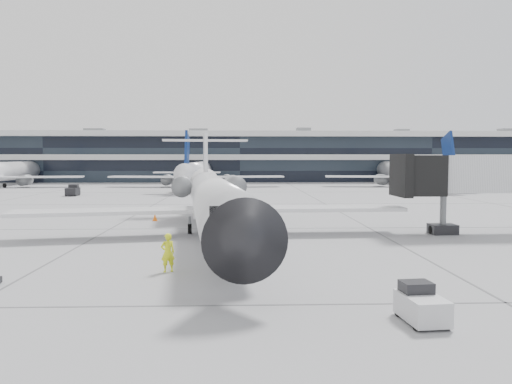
{
  "coord_description": "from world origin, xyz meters",
  "views": [
    {
      "loc": [
        -0.05,
        -38.18,
        5.5
      ],
      "look_at": [
        1.3,
        3.23,
        2.6
      ],
      "focal_mm": 35.0,
      "sensor_mm": 36.0,
      "label": 1
    }
  ],
  "objects": [
    {
      "name": "regional_jet",
      "position": [
        -1.83,
        -3.53,
        2.68
      ],
      "size": [
        27.25,
        34.02,
        7.85
      ],
      "rotation": [
        0.0,
        0.0,
        0.11
      ],
      "color": "silver",
      "rests_on": "ground"
    },
    {
      "name": "bg_jet_center",
      "position": [
        -8.0,
        55.0,
        0.0
      ],
      "size": [
        32.0,
        40.0,
        9.6
      ],
      "primitive_type": null,
      "color": "white",
      "rests_on": "ground"
    },
    {
      "name": "far_tug",
      "position": [
        -23.88,
        33.55,
        0.72
      ],
      "size": [
        1.58,
        2.57,
        1.6
      ],
      "rotation": [
        0.0,
        0.0,
        0.03
      ],
      "color": "black",
      "rests_on": "ground"
    },
    {
      "name": "baggage_tug",
      "position": [
        5.99,
        -22.04,
        0.57
      ],
      "size": [
        1.36,
        2.1,
        1.27
      ],
      "rotation": [
        0.0,
        0.0,
        0.09
      ],
      "color": "silver",
      "rests_on": "ground"
    },
    {
      "name": "bg_jet_right",
      "position": [
        32.0,
        55.0,
        0.0
      ],
      "size": [
        32.0,
        40.0,
        9.6
      ],
      "primitive_type": null,
      "color": "white",
      "rests_on": "ground"
    },
    {
      "name": "traffic_cone",
      "position": [
        -7.39,
        4.9,
        0.3
      ],
      "size": [
        0.48,
        0.48,
        0.63
      ],
      "rotation": [
        0.0,
        0.0,
        0.13
      ],
      "color": "#FF670D",
      "rests_on": "ground"
    },
    {
      "name": "terminal",
      "position": [
        0.0,
        82.0,
        5.0
      ],
      "size": [
        170.0,
        22.0,
        10.0
      ],
      "primitive_type": "cube",
      "color": "black",
      "rests_on": "ground"
    },
    {
      "name": "ramp_worker",
      "position": [
        -3.5,
        -14.46,
        0.94
      ],
      "size": [
        0.81,
        0.69,
        1.87
      ],
      "primitive_type": "imported",
      "rotation": [
        0.0,
        0.0,
        3.57
      ],
      "color": "#EEFF1A",
      "rests_on": "ground"
    },
    {
      "name": "ground",
      "position": [
        0.0,
        0.0,
        0.0
      ],
      "size": [
        220.0,
        220.0,
        0.0
      ],
      "primitive_type": "plane",
      "color": "gray",
      "rests_on": "ground"
    }
  ]
}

